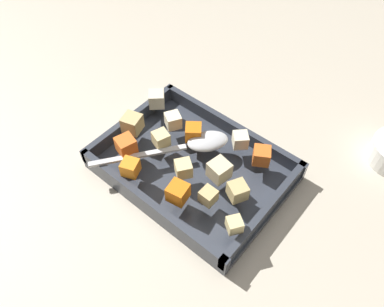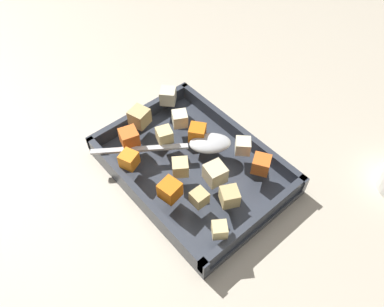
{
  "view_description": "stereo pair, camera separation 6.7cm",
  "coord_description": "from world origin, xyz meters",
  "views": [
    {
      "loc": [
        -0.27,
        0.34,
        0.58
      ],
      "look_at": [
        0.0,
        0.02,
        0.05
      ],
      "focal_mm": 35.46,
      "sensor_mm": 36.0,
      "label": 1
    },
    {
      "loc": [
        -0.32,
        0.3,
        0.58
      ],
      "look_at": [
        0.0,
        0.02,
        0.05
      ],
      "focal_mm": 35.46,
      "sensor_mm": 36.0,
      "label": 2
    }
  ],
  "objects": [
    {
      "name": "ground_plane",
      "position": [
        0.0,
        0.0,
        0.0
      ],
      "size": [
        4.0,
        4.0,
        0.0
      ],
      "primitive_type": "plane",
      "color": "#BCB29E"
    },
    {
      "name": "baking_dish",
      "position": [
        0.0,
        0.02,
        0.01
      ],
      "size": [
        0.33,
        0.25,
        0.04
      ],
      "color": "#333842",
      "rests_on": "ground_plane"
    },
    {
      "name": "carrot_chunk_corner_ne",
      "position": [
        0.1,
        0.08,
        0.06
      ],
      "size": [
        0.04,
        0.04,
        0.03
      ],
      "primitive_type": "cube",
      "rotation": [
        0.0,
        0.0,
        6.01
      ],
      "color": "orange",
      "rests_on": "baking_dish"
    },
    {
      "name": "carrot_chunk_heap_side",
      "position": [
        0.03,
        -0.02,
        0.06
      ],
      "size": [
        0.04,
        0.04,
        0.03
      ],
      "primitive_type": "cube",
      "rotation": [
        0.0,
        0.0,
        0.66
      ],
      "color": "orange",
      "rests_on": "baking_dish"
    },
    {
      "name": "carrot_chunk_back_center",
      "position": [
        -0.04,
        0.1,
        0.06
      ],
      "size": [
        0.04,
        0.04,
        0.03
      ],
      "primitive_type": "cube",
      "rotation": [
        0.0,
        0.0,
        3.32
      ],
      "color": "orange",
      "rests_on": "baking_dish"
    },
    {
      "name": "carrot_chunk_heap_top",
      "position": [
        0.06,
        0.11,
        0.06
      ],
      "size": [
        0.04,
        0.04,
        0.03
      ],
      "primitive_type": "cube",
      "rotation": [
        0.0,
        0.0,
        5.09
      ],
      "color": "orange",
      "rests_on": "baking_dish"
    },
    {
      "name": "carrot_chunk_far_left",
      "position": [
        -0.1,
        -0.05,
        0.06
      ],
      "size": [
        0.04,
        0.04,
        0.03
      ],
      "primitive_type": "cube",
      "rotation": [
        0.0,
        0.0,
        0.55
      ],
      "color": "orange",
      "rests_on": "baking_dish"
    },
    {
      "name": "potato_chunk_mid_left",
      "position": [
        -0.01,
        0.06,
        0.06
      ],
      "size": [
        0.04,
        0.04,
        0.03
      ],
      "primitive_type": "cube",
      "rotation": [
        0.0,
        0.0,
        5.67
      ],
      "color": "#E0CC89",
      "rests_on": "baking_dish"
    },
    {
      "name": "potato_chunk_under_handle",
      "position": [
        -0.14,
        0.08,
        0.06
      ],
      "size": [
        0.03,
        0.03,
        0.02
      ],
      "primitive_type": "cube",
      "rotation": [
        0.0,
        0.0,
        4.1
      ],
      "color": "#E0CC89",
      "rests_on": "baking_dish"
    },
    {
      "name": "potato_chunk_near_spoon",
      "position": [
        -0.06,
        0.02,
        0.06
      ],
      "size": [
        0.04,
        0.04,
        0.03
      ],
      "primitive_type": "cube",
      "rotation": [
        0.0,
        0.0,
        1.39
      ],
      "color": "beige",
      "rests_on": "baking_dish"
    },
    {
      "name": "potato_chunk_rim_edge",
      "position": [
        0.08,
        -0.02,
        0.06
      ],
      "size": [
        0.04,
        0.04,
        0.03
      ],
      "primitive_type": "cube",
      "rotation": [
        0.0,
        0.0,
        5.77
      ],
      "color": "beige",
      "rests_on": "baking_dish"
    },
    {
      "name": "potato_chunk_center",
      "position": [
        0.13,
        0.04,
        0.06
      ],
      "size": [
        0.04,
        0.04,
        0.03
      ],
      "primitive_type": "cube",
      "rotation": [
        0.0,
        0.0,
        1.86
      ],
      "color": "tan",
      "rests_on": "baking_dish"
    },
    {
      "name": "potato_chunk_corner_nw",
      "position": [
        -0.05,
        -0.06,
        0.06
      ],
      "size": [
        0.04,
        0.04,
        0.03
      ],
      "primitive_type": "cube",
      "rotation": [
        0.0,
        0.0,
        3.93
      ],
      "color": "beige",
      "rests_on": "baking_dish"
    },
    {
      "name": "potato_chunk_far_right",
      "position": [
        -0.08,
        0.07,
        0.06
      ],
      "size": [
        0.03,
        0.03,
        0.02
      ],
      "primitive_type": "cube",
      "rotation": [
        0.0,
        0.0,
        1.56
      ],
      "color": "tan",
      "rests_on": "baking_dish"
    },
    {
      "name": "potato_chunk_mid_right",
      "position": [
        0.07,
        0.03,
        0.06
      ],
      "size": [
        0.03,
        0.03,
        0.03
      ],
      "primitive_type": "cube",
      "rotation": [
        0.0,
        0.0,
        4.38
      ],
      "color": "#E0CC89",
      "rests_on": "baking_dish"
    },
    {
      "name": "potato_chunk_corner_se",
      "position": [
        -0.11,
        0.03,
        0.06
      ],
      "size": [
        0.04,
        0.04,
        0.03
      ],
      "primitive_type": "cube",
      "rotation": [
        0.0,
        0.0,
        1.08
      ],
      "color": "tan",
      "rests_on": "baking_dish"
    },
    {
      "name": "parsnip_chunk_front_center",
      "position": [
        0.15,
        -0.04,
        0.06
      ],
      "size": [
        0.04,
        0.04,
        0.03
      ],
      "primitive_type": "cube",
      "rotation": [
        0.0,
        0.0,
        3.9
      ],
      "color": "beige",
      "rests_on": "baking_dish"
    },
    {
      "name": "serving_spoon",
      "position": [
        0.01,
        -0.01,
        0.05
      ],
      "size": [
        0.17,
        0.22,
        0.02
      ],
      "rotation": [
        0.0,
        0.0,
        0.94
      ],
      "color": "silver",
      "rests_on": "baking_dish"
    }
  ]
}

